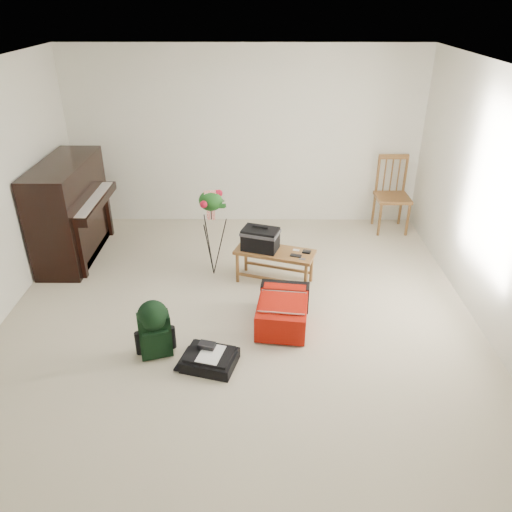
{
  "coord_description": "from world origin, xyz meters",
  "views": [
    {
      "loc": [
        0.21,
        -4.24,
        3.09
      ],
      "look_at": [
        0.18,
        0.35,
        0.64
      ],
      "focal_mm": 35.0,
      "sensor_mm": 36.0,
      "label": 1
    }
  ],
  "objects_px": {
    "bench": "(265,244)",
    "black_duffel": "(210,359)",
    "dining_chair": "(392,195)",
    "green_backpack": "(154,326)",
    "flower_stand": "(212,234)",
    "piano": "(71,212)",
    "red_suitcase": "(282,308)"
  },
  "relations": [
    {
      "from": "red_suitcase",
      "to": "green_backpack",
      "type": "distance_m",
      "value": 1.35
    },
    {
      "from": "bench",
      "to": "dining_chair",
      "type": "distance_m",
      "value": 2.39
    },
    {
      "from": "piano",
      "to": "bench",
      "type": "relative_size",
      "value": 1.52
    },
    {
      "from": "dining_chair",
      "to": "black_duffel",
      "type": "xyz_separation_m",
      "value": [
        -2.35,
        -3.05,
        -0.45
      ]
    },
    {
      "from": "piano",
      "to": "dining_chair",
      "type": "bearing_deg",
      "value": 11.07
    },
    {
      "from": "piano",
      "to": "green_backpack",
      "type": "relative_size",
      "value": 2.57
    },
    {
      "from": "piano",
      "to": "red_suitcase",
      "type": "bearing_deg",
      "value": -29.79
    },
    {
      "from": "piano",
      "to": "dining_chair",
      "type": "xyz_separation_m",
      "value": [
        4.29,
        0.84,
        -0.08
      ]
    },
    {
      "from": "red_suitcase",
      "to": "bench",
      "type": "bearing_deg",
      "value": 109.76
    },
    {
      "from": "dining_chair",
      "to": "flower_stand",
      "type": "bearing_deg",
      "value": -152.1
    },
    {
      "from": "piano",
      "to": "flower_stand",
      "type": "distance_m",
      "value": 1.91
    },
    {
      "from": "green_backpack",
      "to": "bench",
      "type": "bearing_deg",
      "value": 35.13
    },
    {
      "from": "dining_chair",
      "to": "flower_stand",
      "type": "distance_m",
      "value": 2.8
    },
    {
      "from": "bench",
      "to": "flower_stand",
      "type": "bearing_deg",
      "value": -179.01
    },
    {
      "from": "bench",
      "to": "flower_stand",
      "type": "xyz_separation_m",
      "value": [
        -0.62,
        0.19,
        0.04
      ]
    },
    {
      "from": "dining_chair",
      "to": "green_backpack",
      "type": "distance_m",
      "value": 4.08
    },
    {
      "from": "dining_chair",
      "to": "flower_stand",
      "type": "xyz_separation_m",
      "value": [
        -2.45,
        -1.34,
        0.03
      ]
    },
    {
      "from": "red_suitcase",
      "to": "green_backpack",
      "type": "height_order",
      "value": "green_backpack"
    },
    {
      "from": "green_backpack",
      "to": "flower_stand",
      "type": "bearing_deg",
      "value": 57.54
    },
    {
      "from": "piano",
      "to": "green_backpack",
      "type": "xyz_separation_m",
      "value": [
        1.41,
        -2.05,
        -0.28
      ]
    },
    {
      "from": "red_suitcase",
      "to": "black_duffel",
      "type": "relative_size",
      "value": 1.44
    },
    {
      "from": "dining_chair",
      "to": "black_duffel",
      "type": "relative_size",
      "value": 1.92
    },
    {
      "from": "bench",
      "to": "green_backpack",
      "type": "relative_size",
      "value": 1.69
    },
    {
      "from": "red_suitcase",
      "to": "green_backpack",
      "type": "bearing_deg",
      "value": -149.03
    },
    {
      "from": "black_duffel",
      "to": "red_suitcase",
      "type": "bearing_deg",
      "value": 60.28
    },
    {
      "from": "flower_stand",
      "to": "red_suitcase",
      "type": "bearing_deg",
      "value": -56.69
    },
    {
      "from": "dining_chair",
      "to": "flower_stand",
      "type": "relative_size",
      "value": 0.95
    },
    {
      "from": "bench",
      "to": "dining_chair",
      "type": "height_order",
      "value": "dining_chair"
    },
    {
      "from": "bench",
      "to": "black_duffel",
      "type": "bearing_deg",
      "value": -90.69
    },
    {
      "from": "green_backpack",
      "to": "flower_stand",
      "type": "distance_m",
      "value": 1.62
    },
    {
      "from": "black_duffel",
      "to": "flower_stand",
      "type": "height_order",
      "value": "flower_stand"
    },
    {
      "from": "piano",
      "to": "black_duffel",
      "type": "xyz_separation_m",
      "value": [
        1.94,
        -2.21,
        -0.53
      ]
    }
  ]
}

